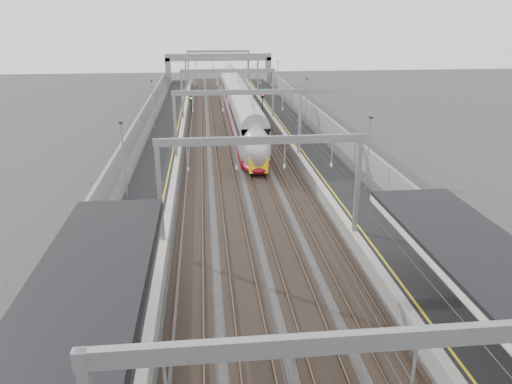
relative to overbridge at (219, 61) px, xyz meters
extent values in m
cube|color=black|center=(-8.00, -55.00, -4.81)|extent=(4.00, 120.00, 1.00)
cube|color=black|center=(8.00, -55.00, -4.81)|extent=(4.00, 120.00, 1.00)
cube|color=black|center=(-4.50, -55.00, -5.27)|extent=(2.40, 140.00, 0.08)
cube|color=brown|center=(-5.22, -55.00, -5.18)|extent=(0.07, 140.00, 0.14)
cube|color=brown|center=(-3.78, -55.00, -5.18)|extent=(0.07, 140.00, 0.14)
cube|color=black|center=(-1.50, -55.00, -5.27)|extent=(2.40, 140.00, 0.08)
cube|color=brown|center=(-2.22, -55.00, -5.18)|extent=(0.07, 140.00, 0.14)
cube|color=brown|center=(-0.78, -55.00, -5.18)|extent=(0.07, 140.00, 0.14)
cube|color=black|center=(1.50, -55.00, -5.27)|extent=(2.40, 140.00, 0.08)
cube|color=brown|center=(0.78, -55.00, -5.18)|extent=(0.07, 140.00, 0.14)
cube|color=brown|center=(2.22, -55.00, -5.18)|extent=(0.07, 140.00, 0.14)
cube|color=black|center=(4.50, -55.00, -5.27)|extent=(2.40, 140.00, 0.08)
cube|color=brown|center=(3.78, -55.00, -5.18)|extent=(0.07, 140.00, 0.14)
cube|color=brown|center=(5.22, -55.00, -5.18)|extent=(0.07, 140.00, 0.14)
cube|color=gray|center=(0.00, -98.00, 2.04)|extent=(13.00, 0.25, 0.50)
cube|color=gray|center=(-6.30, -78.00, -1.01)|extent=(0.28, 0.28, 6.60)
cube|color=gray|center=(6.30, -78.00, -1.01)|extent=(0.28, 0.28, 6.60)
cube|color=gray|center=(0.00, -78.00, 2.04)|extent=(13.00, 0.25, 0.50)
cube|color=gray|center=(-6.30, -58.00, -1.01)|extent=(0.28, 0.28, 6.60)
cube|color=gray|center=(6.30, -58.00, -1.01)|extent=(0.28, 0.28, 6.60)
cube|color=gray|center=(0.00, -58.00, 2.04)|extent=(13.00, 0.25, 0.50)
cube|color=gray|center=(-6.30, -38.00, -1.01)|extent=(0.28, 0.28, 6.60)
cube|color=gray|center=(6.30, -38.00, -1.01)|extent=(0.28, 0.28, 6.60)
cube|color=gray|center=(0.00, -38.00, 2.04)|extent=(13.00, 0.25, 0.50)
cube|color=gray|center=(-6.30, -18.00, -1.01)|extent=(0.28, 0.28, 6.60)
cube|color=gray|center=(6.30, -18.00, -1.01)|extent=(0.28, 0.28, 6.60)
cube|color=gray|center=(0.00, -18.00, 2.04)|extent=(13.00, 0.25, 0.50)
cube|color=gray|center=(-6.30, 0.00, -1.01)|extent=(0.28, 0.28, 6.60)
cube|color=gray|center=(6.30, 0.00, -1.01)|extent=(0.28, 0.28, 6.60)
cube|color=gray|center=(0.00, 0.00, 2.04)|extent=(13.00, 0.25, 0.50)
cylinder|color=#262628|center=(-4.50, -50.00, 0.19)|extent=(0.03, 140.00, 0.03)
cylinder|color=#262628|center=(-1.50, -50.00, 0.19)|extent=(0.03, 140.00, 0.03)
cylinder|color=#262628|center=(1.50, -50.00, 0.19)|extent=(0.03, 140.00, 0.03)
cylinder|color=#262628|center=(4.50, -50.00, 0.19)|extent=(0.03, 140.00, 0.03)
cylinder|color=black|center=(-9.70, -86.00, -2.31)|extent=(0.20, 0.20, 4.00)
cylinder|color=black|center=(9.70, -86.00, -2.31)|extent=(0.20, 0.20, 4.00)
cube|color=slate|center=(0.00, 0.00, 0.89)|extent=(22.00, 2.20, 1.40)
cube|color=slate|center=(-10.50, 0.00, -2.21)|extent=(1.00, 2.20, 6.20)
cube|color=slate|center=(10.50, 0.00, -2.21)|extent=(1.00, 2.20, 6.20)
cube|color=slate|center=(-11.20, -55.00, -3.71)|extent=(0.30, 120.00, 3.20)
cube|color=slate|center=(11.20, -55.00, -3.71)|extent=(0.30, 120.00, 3.20)
cube|color=maroon|center=(1.50, -48.58, -4.69)|extent=(2.87, 24.43, 0.85)
cube|color=#A2A2A8|center=(1.50, -48.58, -2.67)|extent=(2.87, 24.43, 3.19)
cube|color=black|center=(1.50, -57.13, -5.02)|extent=(2.12, 2.55, 0.53)
cube|color=maroon|center=(1.50, -23.72, -4.69)|extent=(2.87, 24.43, 0.85)
cube|color=#A2A2A8|center=(1.50, -23.72, -2.67)|extent=(2.87, 24.43, 3.19)
cube|color=black|center=(1.50, -32.27, -5.02)|extent=(2.12, 2.55, 0.53)
ellipsoid|color=#A2A2A8|center=(1.50, -61.00, -2.99)|extent=(2.87, 5.52, 4.46)
cube|color=yellow|center=(1.50, -63.29, -3.94)|extent=(1.81, 0.12, 1.59)
cube|color=black|center=(1.50, -62.81, -2.35)|extent=(1.70, 0.60, 0.99)
cylinder|color=black|center=(-5.20, -34.73, -3.81)|extent=(0.12, 0.12, 3.00)
cube|color=black|center=(-5.20, -34.73, -2.21)|extent=(0.32, 0.22, 0.75)
sphere|color=#0CE526|center=(-5.20, -34.86, -2.06)|extent=(0.16, 0.16, 0.16)
cylinder|color=black|center=(3.20, -29.31, -3.81)|extent=(0.12, 0.12, 3.00)
cube|color=black|center=(3.20, -29.31, -2.21)|extent=(0.32, 0.22, 0.75)
sphere|color=#0CE526|center=(3.20, -29.44, -2.06)|extent=(0.16, 0.16, 0.16)
cylinder|color=black|center=(5.40, -33.00, -3.81)|extent=(0.12, 0.12, 3.00)
cube|color=black|center=(5.40, -33.00, -2.21)|extent=(0.32, 0.22, 0.75)
sphere|color=red|center=(5.40, -33.13, -2.06)|extent=(0.16, 0.16, 0.16)
camera|label=1|loc=(-3.39, -107.56, 9.30)|focal=35.00mm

